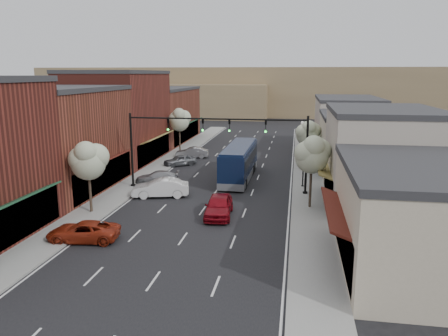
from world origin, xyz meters
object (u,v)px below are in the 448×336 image
at_px(coach_bus, 239,161).
at_px(parked_car_e, 192,153).
at_px(tree_right_far, 308,133).
at_px(parked_car_a, 83,231).
at_px(lamp_post_far, 302,132).
at_px(red_hatchback, 219,206).
at_px(parked_car_c, 157,177).
at_px(parked_car_d, 180,160).
at_px(parked_car_b, 160,188).
at_px(tree_left_far, 180,119).
at_px(signal_mast_left, 156,140).
at_px(signal_mast_right, 279,143).
at_px(tree_right_near, 313,154).
at_px(lamp_post_near, 304,156).
at_px(tree_left_near, 88,160).

xyz_separation_m(coach_bus, parked_car_e, (-7.42, 10.22, -1.12)).
bearing_deg(tree_right_far, parked_car_a, -119.86).
height_order(lamp_post_far, red_hatchback, lamp_post_far).
height_order(red_hatchback, parked_car_c, red_hatchback).
bearing_deg(parked_car_d, parked_car_b, -30.39).
relative_size(tree_left_far, lamp_post_far, 1.38).
height_order(signal_mast_left, parked_car_e, signal_mast_left).
bearing_deg(parked_car_d, tree_left_far, 156.95).
xyz_separation_m(signal_mast_right, tree_right_far, (2.73, 11.95, -0.63)).
distance_m(tree_left_far, parked_car_b, 21.34).
bearing_deg(signal_mast_right, parked_car_e, 127.19).
height_order(signal_mast_left, tree_right_near, signal_mast_left).
distance_m(signal_mast_left, tree_left_far, 18.14).
bearing_deg(signal_mast_right, lamp_post_far, 83.78).
bearing_deg(lamp_post_far, tree_right_far, -86.12).
height_order(signal_mast_right, parked_car_a, signal_mast_right).
height_order(tree_left_far, parked_car_c, tree_left_far).
height_order(tree_left_far, lamp_post_near, tree_left_far).
bearing_deg(tree_left_far, tree_right_near, -52.96).
bearing_deg(parked_car_b, parked_car_e, 170.82).
distance_m(parked_car_b, parked_car_d, 13.12).
distance_m(signal_mast_right, tree_left_far, 22.68).
height_order(parked_car_b, parked_car_e, parked_car_b).
height_order(signal_mast_right, lamp_post_near, signal_mast_right).
distance_m(lamp_post_far, red_hatchback, 27.90).
bearing_deg(lamp_post_near, tree_left_near, -146.67).
xyz_separation_m(signal_mast_left, tree_left_far, (-2.63, 17.95, -0.02)).
distance_m(lamp_post_far, parked_car_e, 14.75).
relative_size(tree_right_near, lamp_post_near, 1.34).
bearing_deg(lamp_post_near, coach_bus, 157.99).
height_order(tree_right_near, tree_left_near, tree_right_near).
height_order(tree_left_far, red_hatchback, tree_left_far).
distance_m(signal_mast_left, parked_car_b, 4.82).
bearing_deg(parked_car_c, parked_car_e, 169.34).
xyz_separation_m(parked_car_a, parked_car_c, (-0.00, 15.19, -0.02)).
distance_m(tree_right_near, tree_left_far, 27.56).
relative_size(signal_mast_left, coach_bus, 0.72).
relative_size(signal_mast_left, lamp_post_near, 1.85).
height_order(tree_left_near, tree_left_far, tree_left_far).
bearing_deg(lamp_post_near, lamp_post_far, 90.00).
distance_m(tree_right_far, lamp_post_far, 8.13).
xyz_separation_m(tree_right_far, coach_bus, (-6.92, -6.87, -2.18)).
relative_size(parked_car_b, parked_car_e, 1.17).
height_order(tree_left_near, lamp_post_far, tree_left_near).
distance_m(tree_right_near, red_hatchback, 8.32).
bearing_deg(parked_car_b, tree_right_far, 124.77).
height_order(tree_left_far, lamp_post_far, tree_left_far).
distance_m(lamp_post_far, parked_car_c, 23.09).
xyz_separation_m(signal_mast_right, tree_left_near, (-13.87, -8.05, -0.40)).
xyz_separation_m(parked_car_a, parked_car_e, (0.21, 28.69, 0.05)).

